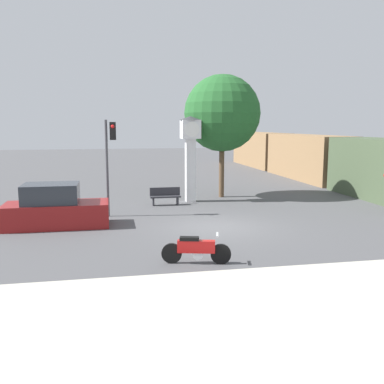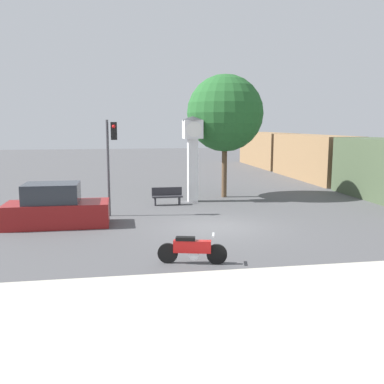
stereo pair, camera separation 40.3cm
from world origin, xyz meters
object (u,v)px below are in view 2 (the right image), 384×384
(traffic_light, at_px, (111,151))
(bench, at_px, (167,196))
(motorcycle, at_px, (192,249))
(clock_tower, at_px, (193,145))
(street_tree, at_px, (225,113))
(freight_train, at_px, (313,157))
(parked_car, at_px, (56,208))

(traffic_light, relative_size, bench, 2.75)
(motorcycle, bearing_deg, clock_tower, 94.04)
(clock_tower, bearing_deg, street_tree, 29.02)
(motorcycle, bearing_deg, street_tree, 85.45)
(freight_train, relative_size, street_tree, 4.52)
(freight_train, xyz_separation_m, traffic_light, (-15.25, -11.39, 1.32))
(parked_car, bearing_deg, motorcycle, -50.46)
(parked_car, bearing_deg, street_tree, 34.50)
(clock_tower, xyz_separation_m, street_tree, (2.06, 1.14, 1.75))
(traffic_light, xyz_separation_m, street_tree, (6.36, 4.24, 1.80))
(clock_tower, height_order, bench, clock_tower)
(freight_train, bearing_deg, street_tree, -141.21)
(freight_train, distance_m, street_tree, 11.82)
(clock_tower, distance_m, bench, 3.09)
(motorcycle, xyz_separation_m, freight_train, (12.76, 18.84, 1.25))
(street_tree, height_order, parked_car, street_tree)
(street_tree, bearing_deg, bench, -151.63)
(clock_tower, relative_size, street_tree, 0.66)
(clock_tower, distance_m, street_tree, 2.94)
(traffic_light, bearing_deg, street_tree, 33.72)
(freight_train, xyz_separation_m, bench, (-12.45, -9.06, -1.21))
(traffic_light, xyz_separation_m, bench, (2.80, 2.32, -2.53))
(motorcycle, relative_size, parked_car, 0.49)
(motorcycle, height_order, parked_car, parked_car)
(clock_tower, relative_size, parked_car, 1.10)
(clock_tower, xyz_separation_m, freight_train, (10.95, 8.29, -1.38))
(traffic_light, bearing_deg, bench, 39.67)
(street_tree, height_order, bench, street_tree)
(motorcycle, distance_m, traffic_light, 8.27)
(freight_train, bearing_deg, traffic_light, -143.25)
(motorcycle, bearing_deg, traffic_light, 122.20)
(bench, bearing_deg, motorcycle, -91.86)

